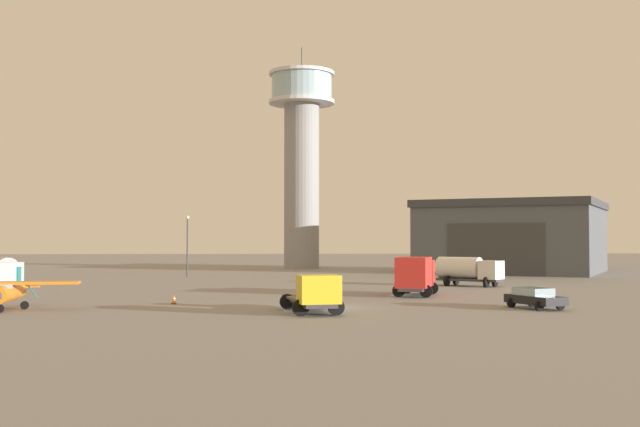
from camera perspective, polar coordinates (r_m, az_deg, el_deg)
ground_plane at (r=52.40m, az=0.50°, el=-6.89°), size 400.00×400.00×0.00m
control_tower at (r=123.92m, az=-1.35°, el=4.75°), size 10.42×10.42×35.23m
hangar at (r=111.71m, az=14.01°, el=-1.68°), size 31.72×31.95×9.80m
airplane_orange at (r=54.41m, az=-21.85°, el=-5.25°), size 9.05×7.10×2.66m
truck_flatbed_yellow at (r=47.81m, az=-0.45°, el=-5.93°), size 3.83×7.21×2.42m
truck_box_red at (r=63.46m, az=7.00°, el=-4.42°), size 4.40×6.65×3.14m
truck_fuel_tanker_white at (r=77.57m, az=10.80°, el=-4.07°), size 6.27×5.79×2.84m
truck_fuel_tanker_silver at (r=78.36m, az=-21.97°, el=-3.93°), size 4.42×6.05×2.88m
car_black at (r=53.21m, az=15.45°, el=-5.94°), size 3.19×4.68×1.37m
light_post_west at (r=95.91m, az=-9.69°, el=-1.91°), size 0.44×0.44×7.48m
traffic_cone_near_left at (r=56.12m, az=-10.65°, el=-6.18°), size 0.36×0.36×0.69m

